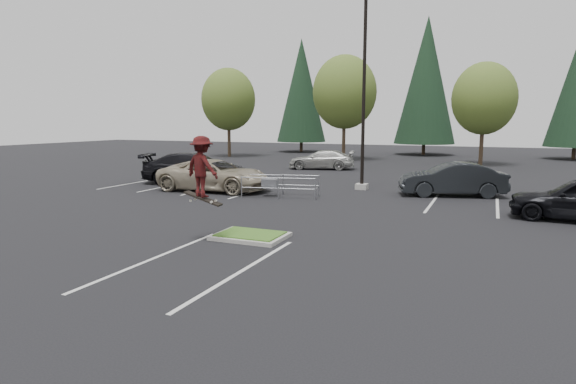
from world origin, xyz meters
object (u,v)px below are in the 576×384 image
at_px(car_r_charc, 452,179).
at_px(car_l_tan, 214,175).
at_px(skateboarder, 202,167).
at_px(car_far_silver, 322,160).
at_px(conif_a, 301,91).
at_px(decid_b, 344,94).
at_px(conif_b, 426,81).
at_px(light_pole, 364,103).
at_px(decid_a, 229,101).
at_px(decid_c, 484,101).
at_px(cart_corral, 272,183).
at_px(car_l_black, 194,168).

bearing_deg(car_r_charc, car_l_tan, -91.24).
height_order(skateboarder, car_far_silver, skateboarder).
relative_size(skateboarder, car_far_silver, 0.42).
bearing_deg(car_far_silver, conif_a, -166.39).
distance_m(skateboarder, car_r_charc, 14.02).
distance_m(decid_b, car_far_silver, 10.61).
distance_m(decid_b, conif_b, 11.78).
distance_m(light_pole, decid_b, 19.70).
height_order(light_pole, skateboarder, light_pole).
bearing_deg(conif_a, skateboarder, -72.48).
xyz_separation_m(decid_a, decid_b, (12.00, 0.50, 0.46)).
xyz_separation_m(decid_c, cart_corral, (-8.89, -21.92, -4.61)).
distance_m(conif_a, car_l_tan, 33.03).
distance_m(car_l_tan, car_far_silver, 13.06).
xyz_separation_m(conif_a, car_far_silver, (9.00, -18.58, -6.38)).
height_order(car_l_tan, car_r_charc, car_r_charc).
bearing_deg(car_l_tan, conif_b, -14.26).
bearing_deg(car_r_charc, light_pole, -112.13).
distance_m(decid_a, decid_b, 12.02).
height_order(decid_b, car_r_charc, decid_b).
xyz_separation_m(conif_a, skateboarder, (12.94, -41.00, -4.80)).
distance_m(decid_b, decid_c, 12.05).
bearing_deg(car_r_charc, car_l_black, -102.93).
distance_m(cart_corral, car_r_charc, 8.79).
distance_m(decid_a, car_far_silver, 16.34).
relative_size(decid_b, car_far_silver, 1.95).
height_order(conif_b, car_r_charc, conif_b).
bearing_deg(car_r_charc, conif_a, -162.10).
distance_m(car_l_tan, car_l_black, 3.64).
height_order(decid_c, car_r_charc, decid_c).
relative_size(car_l_black, car_far_silver, 1.25).
bearing_deg(decid_a, light_pole, -44.25).
bearing_deg(car_l_black, decid_c, -59.52).
xyz_separation_m(conif_a, car_l_tan, (7.50, -31.55, -6.28)).
xyz_separation_m(decid_a, cart_corral, (15.11, -22.12, -4.94)).
bearing_deg(cart_corral, conif_a, 96.43).
xyz_separation_m(conif_a, cart_corral, (11.10, -32.09, -6.45)).
distance_m(decid_c, car_l_black, 24.87).
bearing_deg(light_pole, car_r_charc, -6.18).
bearing_deg(decid_b, car_r_charc, -59.68).
bearing_deg(decid_a, decid_b, 2.39).
distance_m(decid_b, cart_corral, 23.46).
height_order(light_pole, car_r_charc, light_pole).
xyz_separation_m(conif_b, cart_corral, (-2.90, -32.59, -7.20)).
bearing_deg(car_l_tan, skateboarder, -152.86).
distance_m(decid_c, car_r_charc, 18.88).
relative_size(conif_b, car_l_black, 2.35).
xyz_separation_m(cart_corral, car_l_tan, (-3.60, 0.54, 0.17)).
distance_m(conif_b, car_r_charc, 30.28).
distance_m(decid_b, car_l_black, 20.72).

